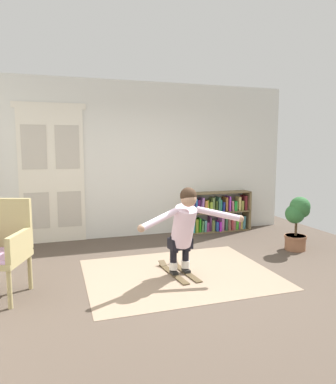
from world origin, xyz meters
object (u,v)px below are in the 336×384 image
skis_pair (178,271)px  person_skier (184,225)px  bookshelf (219,213)px  potted_plant (298,220)px

skis_pair → person_skier: bearing=-84.2°
skis_pair → person_skier: (0.02, -0.17, 0.68)m
bookshelf → person_skier: size_ratio=0.90×
bookshelf → potted_plant: size_ratio=1.45×
bookshelf → skis_pair: (-1.58, -2.02, -0.34)m
potted_plant → skis_pair: 2.28m
bookshelf → person_skier: (-1.56, -2.19, 0.34)m
bookshelf → person_skier: person_skier is taller
bookshelf → skis_pair: bookshelf is taller
person_skier → bookshelf: bearing=54.5°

